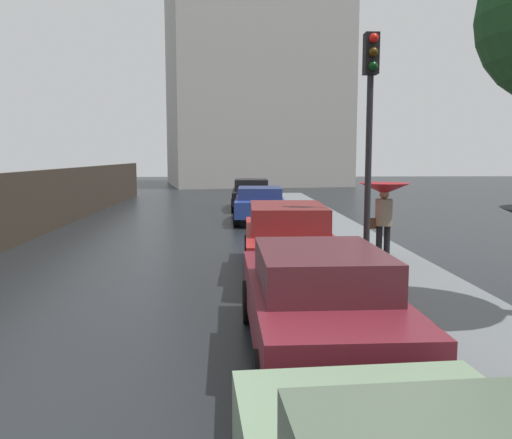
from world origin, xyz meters
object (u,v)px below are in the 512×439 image
car_red_mid_road (287,239)px  pedestrian_with_umbrella_near (384,197)px  car_maroon_far_lane (317,301)px  car_blue_far_ahead (260,203)px  car_black_behind_camera (251,194)px  traffic_light (370,112)px

car_red_mid_road → pedestrian_with_umbrella_near: (2.28, 0.83, 0.79)m
car_red_mid_road → car_maroon_far_lane: size_ratio=1.05×
car_maroon_far_lane → pedestrian_with_umbrella_near: pedestrian_with_umbrella_near is taller
car_red_mid_road → car_blue_far_ahead: car_red_mid_road is taller
car_blue_far_ahead → car_black_behind_camera: bearing=93.7°
traffic_light → car_maroon_far_lane: bearing=-112.7°
car_blue_far_ahead → car_maroon_far_lane: size_ratio=0.89×
car_maroon_far_lane → pedestrian_with_umbrella_near: size_ratio=2.51×
car_black_behind_camera → traffic_light: traffic_light is taller
pedestrian_with_umbrella_near → car_red_mid_road: bearing=22.6°
car_maroon_far_lane → traffic_light: 4.82m
car_red_mid_road → traffic_light: bearing=-31.4°
car_red_mid_road → car_blue_far_ahead: bearing=92.3°
car_red_mid_road → pedestrian_with_umbrella_near: bearing=21.7°
car_black_behind_camera → pedestrian_with_umbrella_near: bearing=-77.6°
car_black_behind_camera → car_maroon_far_lane: car_maroon_far_lane is taller
car_red_mid_road → traffic_light: 3.08m
car_blue_far_ahead → car_maroon_far_lane: car_maroon_far_lane is taller
car_blue_far_ahead → car_maroon_far_lane: (-0.01, -13.56, 0.01)m
car_black_behind_camera → car_maroon_far_lane: bearing=-88.1°
car_blue_far_ahead → pedestrian_with_umbrella_near: pedestrian_with_umbrella_near is taller
car_maroon_far_lane → traffic_light: size_ratio=0.95×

